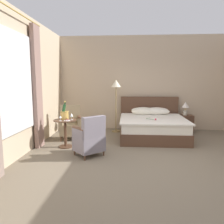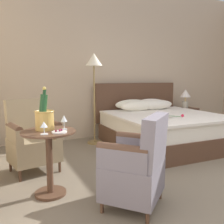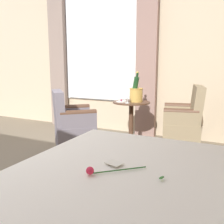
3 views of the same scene
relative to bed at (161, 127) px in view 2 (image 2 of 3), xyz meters
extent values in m
cube|color=#C5AF93|center=(-0.15, 1.14, 1.24)|extent=(5.94, 0.12, 3.16)
cube|color=brown|center=(0.00, -0.09, -0.18)|extent=(1.82, 1.99, 0.31)
cube|color=white|center=(0.00, -0.09, 0.09)|extent=(1.77, 1.93, 0.24)
cube|color=white|center=(0.00, -0.15, 0.23)|extent=(1.86, 1.87, 0.04)
cube|color=brown|center=(0.00, 0.94, 0.38)|extent=(1.92, 0.08, 0.82)
ellipsoid|color=white|center=(-0.22, 0.74, 0.36)|extent=(0.77, 0.24, 0.21)
ellipsoid|color=white|center=(0.22, 0.74, 0.36)|extent=(0.77, 0.22, 0.21)
ellipsoid|color=white|center=(-0.22, 0.49, 0.35)|extent=(0.77, 0.23, 0.21)
ellipsoid|color=white|center=(0.22, 0.49, 0.35)|extent=(0.77, 0.23, 0.21)
cylinder|color=#2D6628|center=(-0.09, -0.42, 0.27)|extent=(0.25, 0.27, 0.01)
sphere|color=#DB2342|center=(0.03, -0.55, 0.28)|extent=(0.05, 0.05, 0.05)
ellipsoid|color=#33702D|center=(-0.09, -0.15, 0.27)|extent=(0.05, 0.03, 0.01)
cube|color=white|center=(-0.18, -0.49, 0.27)|extent=(0.11, 0.13, 0.00)
cube|color=brown|center=(1.12, 0.67, -0.06)|extent=(0.50, 0.40, 0.56)
sphere|color=olive|center=(1.38, 0.67, 0.07)|extent=(0.02, 0.02, 0.02)
cylinder|color=#BCB9A5|center=(1.12, 0.67, 0.30)|extent=(0.14, 0.14, 0.15)
cylinder|color=tan|center=(1.12, 0.67, 0.42)|extent=(0.02, 0.02, 0.10)
cone|color=silver|center=(1.12, 0.67, 0.56)|extent=(0.24, 0.24, 0.17)
cylinder|color=olive|center=(-1.11, 0.59, -0.32)|extent=(0.28, 0.28, 0.03)
cylinder|color=olive|center=(-1.11, 0.59, 0.41)|extent=(0.03, 0.03, 1.43)
cone|color=#EFE5C6|center=(-1.11, 0.59, 1.24)|extent=(0.32, 0.32, 0.23)
cylinder|color=brown|center=(-2.28, -1.21, -0.32)|extent=(0.34, 0.34, 0.03)
cylinder|color=brown|center=(-2.28, -1.21, 0.00)|extent=(0.07, 0.07, 0.68)
cylinder|color=brown|center=(-2.28, -1.21, 0.35)|extent=(0.57, 0.57, 0.02)
cylinder|color=gold|center=(-2.31, -1.14, 0.46)|extent=(0.20, 0.20, 0.20)
torus|color=gold|center=(-2.31, -1.14, 0.56)|extent=(0.21, 0.21, 0.02)
cylinder|color=white|center=(-2.31, -1.14, 0.54)|extent=(0.17, 0.17, 0.03)
cylinder|color=#1E4723|center=(-2.32, -1.16, 0.60)|extent=(0.12, 0.13, 0.28)
cylinder|color=#193D1E|center=(-2.30, -1.12, 0.77)|extent=(0.04, 0.05, 0.08)
sphere|color=gold|center=(-2.30, -1.12, 0.80)|extent=(0.04, 0.04, 0.04)
cylinder|color=white|center=(-2.35, -1.35, 0.36)|extent=(0.08, 0.08, 0.01)
cylinder|color=white|center=(-2.35, -1.35, 0.40)|extent=(0.01, 0.01, 0.07)
cone|color=white|center=(-2.35, -1.35, 0.46)|extent=(0.07, 0.07, 0.06)
cylinder|color=white|center=(-2.11, -1.20, 0.36)|extent=(0.07, 0.07, 0.01)
cylinder|color=white|center=(-2.11, -1.20, 0.41)|extent=(0.01, 0.01, 0.08)
cone|color=white|center=(-2.11, -1.20, 0.48)|extent=(0.07, 0.07, 0.07)
cylinder|color=white|center=(-2.20, -1.34, 0.37)|extent=(0.16, 0.16, 0.01)
sphere|color=maroon|center=(-2.19, -1.34, 0.38)|extent=(0.02, 0.02, 0.02)
sphere|color=maroon|center=(-2.17, -1.33, 0.38)|extent=(0.02, 0.02, 0.02)
sphere|color=maroon|center=(-2.23, -1.35, 0.38)|extent=(0.02, 0.02, 0.02)
cylinder|color=brown|center=(-2.56, -0.72, -0.27)|extent=(0.04, 0.04, 0.15)
cylinder|color=brown|center=(-2.05, -0.60, -0.27)|extent=(0.04, 0.04, 0.15)
cylinder|color=brown|center=(-2.65, -0.32, -0.27)|extent=(0.04, 0.04, 0.15)
cylinder|color=brown|center=(-2.14, -0.20, -0.27)|extent=(0.04, 0.04, 0.15)
cube|color=#958260|center=(-2.35, -0.46, -0.04)|extent=(0.69, 0.61, 0.31)
cube|color=#958260|center=(-2.39, -0.27, 0.37)|extent=(0.59, 0.28, 0.52)
cube|color=#958260|center=(-2.59, -0.53, 0.21)|extent=(0.19, 0.46, 0.18)
cylinder|color=brown|center=(-2.59, -0.53, 0.30)|extent=(0.19, 0.46, 0.09)
cube|color=#958260|center=(-2.10, -0.42, 0.21)|extent=(0.19, 0.46, 0.18)
cylinder|color=brown|center=(-2.10, -0.42, 0.30)|extent=(0.19, 0.46, 0.09)
cylinder|color=brown|center=(-1.55, -1.45, -0.28)|extent=(0.04, 0.04, 0.11)
cylinder|color=brown|center=(-1.91, -1.78, -0.28)|extent=(0.04, 0.04, 0.11)
cylinder|color=brown|center=(-1.26, -1.77, -0.28)|extent=(0.04, 0.04, 0.11)
cylinder|color=brown|center=(-1.62, -2.10, -0.28)|extent=(0.04, 0.04, 0.11)
cube|color=slate|center=(-1.59, -1.78, -0.06)|extent=(0.77, 0.77, 0.33)
cube|color=slate|center=(-1.45, -1.93, 0.34)|extent=(0.50, 0.47, 0.47)
cube|color=slate|center=(-1.43, -1.60, 0.20)|extent=(0.39, 0.41, 0.19)
cylinder|color=brown|center=(-1.43, -1.60, 0.29)|extent=(0.39, 0.41, 0.09)
cube|color=slate|center=(-1.77, -1.92, 0.20)|extent=(0.39, 0.41, 0.19)
cylinder|color=brown|center=(-1.77, -1.92, 0.29)|extent=(0.39, 0.41, 0.09)
camera|label=1|loc=(-0.74, -6.44, 1.31)|focal=35.00mm
camera|label=2|loc=(-2.72, -3.81, 0.91)|focal=40.00mm
camera|label=3|loc=(1.23, 0.18, 0.90)|focal=40.00mm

